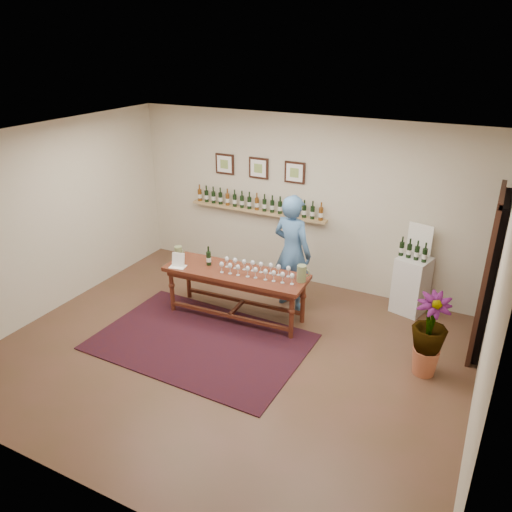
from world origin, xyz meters
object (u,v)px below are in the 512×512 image
at_px(tasting_table, 236,278).
at_px(display_pedestal, 411,285).
at_px(potted_plant, 429,335).
at_px(person, 292,252).

xyz_separation_m(tasting_table, display_pedestal, (2.28, 1.35, -0.20)).
height_order(tasting_table, display_pedestal, display_pedestal).
bearing_deg(potted_plant, tasting_table, 176.74).
relative_size(display_pedestal, potted_plant, 0.92).
height_order(tasting_table, person, person).
xyz_separation_m(display_pedestal, person, (-1.69, -0.65, 0.46)).
relative_size(tasting_table, person, 1.20).
bearing_deg(display_pedestal, person, -158.90).
bearing_deg(tasting_table, potted_plant, -6.33).
distance_m(tasting_table, potted_plant, 2.78).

